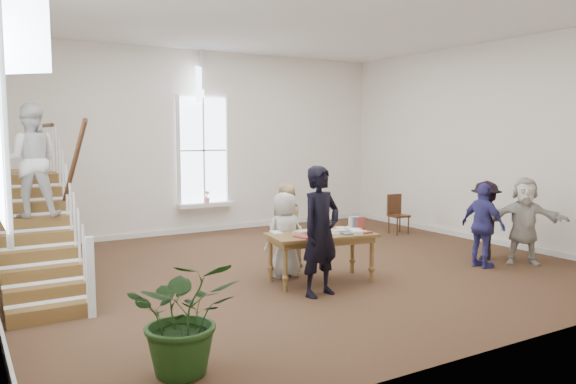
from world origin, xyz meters
TOP-DOWN VIEW (x-y plane):
  - ground at (0.00, 0.00)m, footprint 10.00×10.00m
  - room_shell at (-0.00, 4.39)m, footprint 10.49×10.00m
  - staircase at (-4.34, 0.75)m, footprint 1.10×4.10m
  - library_table at (-0.15, -1.03)m, footprint 1.86×1.14m
  - police_officer at (-0.62, -1.68)m, footprint 0.81×0.62m
  - elderly_woman at (-0.52, -0.43)m, footprint 0.73×0.49m
  - person_yellow at (-0.22, 0.07)m, footprint 0.90×0.79m
  - woman_cluster_a at (2.97, -1.71)m, footprint 0.41×0.93m
  - woman_cluster_b at (3.57, -1.26)m, footprint 1.15×1.05m
  - woman_cluster_c at (3.87, -1.91)m, footprint 1.45×1.41m
  - floor_plant at (-3.40, -3.30)m, footprint 1.37×1.28m
  - side_chair at (4.01, 1.79)m, footprint 0.45×0.45m

SIDE VIEW (x-z plane):
  - ground at x=0.00m, z-range 0.00..0.00m
  - room_shell at x=0.00m, z-range -4.60..5.40m
  - side_chair at x=4.01m, z-range 0.05..1.02m
  - floor_plant at x=-3.40m, z-range 0.00..1.24m
  - elderly_woman at x=-0.52m, z-range 0.00..1.47m
  - library_table at x=-0.15m, z-range 0.30..1.18m
  - woman_cluster_b at x=3.57m, z-range 0.00..1.55m
  - woman_cluster_a at x=2.97m, z-range 0.00..1.57m
  - person_yellow at x=-0.22m, z-range 0.00..1.57m
  - woman_cluster_c at x=3.87m, z-range 0.00..1.66m
  - police_officer at x=-0.62m, z-range 0.00..1.99m
  - staircase at x=-4.34m, z-range 0.16..3.08m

